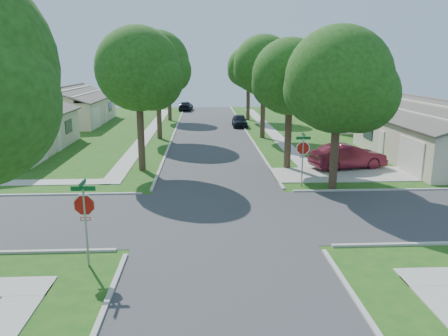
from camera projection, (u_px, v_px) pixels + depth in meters
ground at (221, 216)px, 19.62m from camera, size 100.00×100.00×0.00m
road_ns at (221, 216)px, 19.61m from camera, size 7.00×100.00×0.02m
sidewalk_ne at (269, 129)px, 45.15m from camera, size 1.20×40.00×0.04m
sidewalk_nw at (151, 130)px, 44.57m from camera, size 1.20×40.00×0.04m
driveway at (344, 174)px, 26.88m from camera, size 8.80×3.60×0.05m
stop_sign_sw at (85, 209)px, 14.35m from camera, size 1.05×0.80×2.98m
stop_sign_ne at (303, 150)px, 23.93m from camera, size 1.05×0.80×2.98m
tree_e_near at (291, 80)px, 27.27m from camera, size 4.97×4.80×8.28m
tree_e_mid at (264, 68)px, 38.78m from camera, size 5.59×5.40×9.21m
tree_e_far at (249, 69)px, 51.46m from camera, size 5.17×5.00×8.72m
tree_w_near at (139, 73)px, 26.71m from camera, size 5.38×5.20×8.97m
tree_w_mid at (158, 66)px, 38.27m from camera, size 5.80×5.60×9.56m
tree_w_far at (169, 74)px, 51.12m from camera, size 4.76×4.60×8.04m
tree_ne_corner at (339, 85)px, 22.69m from camera, size 5.80×5.60×8.66m
house_ne_near at (441, 139)px, 30.70m from camera, size 8.42×13.60×4.23m
house_ne_far at (354, 111)px, 48.18m from camera, size 8.42×13.60×4.23m
house_nw_near at (2, 133)px, 33.06m from camera, size 8.42×13.60×4.23m
house_nw_far at (69, 110)px, 49.57m from camera, size 8.42×13.60×4.23m
car_driveway at (348, 156)px, 28.28m from camera, size 5.16×2.75×1.62m
car_curb_east at (240, 121)px, 47.00m from camera, size 1.62×3.91×1.33m
car_curb_west at (186, 106)px, 63.12m from camera, size 2.11×4.49×1.27m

